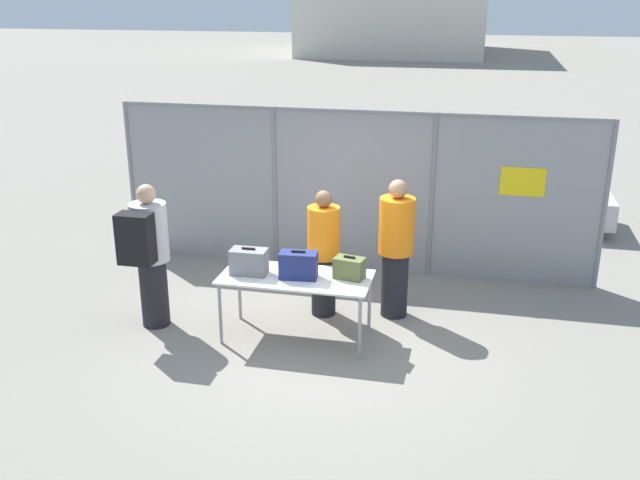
# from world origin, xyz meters

# --- Properties ---
(ground_plane) EXTENTS (120.00, 120.00, 0.00)m
(ground_plane) POSITION_xyz_m (0.00, 0.00, 0.00)
(ground_plane) COLOR gray
(fence_section) EXTENTS (7.03, 0.07, 2.37)m
(fence_section) POSITION_xyz_m (0.02, 2.31, 1.24)
(fence_section) COLOR gray
(fence_section) RESTS_ON ground_plane
(inspection_table) EXTENTS (1.77, 0.81, 0.80)m
(inspection_table) POSITION_xyz_m (-0.22, -0.09, 0.74)
(inspection_table) COLOR silver
(inspection_table) RESTS_ON ground_plane
(suitcase_grey) EXTENTS (0.43, 0.25, 0.33)m
(suitcase_grey) POSITION_xyz_m (-0.78, -0.13, 0.95)
(suitcase_grey) COLOR slate
(suitcase_grey) RESTS_ON inspection_table
(suitcase_navy) EXTENTS (0.45, 0.26, 0.34)m
(suitcase_navy) POSITION_xyz_m (-0.18, -0.12, 0.95)
(suitcase_navy) COLOR navy
(suitcase_navy) RESTS_ON inspection_table
(suitcase_olive) EXTENTS (0.38, 0.27, 0.27)m
(suitcase_olive) POSITION_xyz_m (0.40, -0.00, 0.92)
(suitcase_olive) COLOR #566033
(suitcase_olive) RESTS_ON inspection_table
(traveler_hooded) EXTENTS (0.45, 0.69, 1.81)m
(traveler_hooded) POSITION_xyz_m (-2.02, -0.19, 0.99)
(traveler_hooded) COLOR black
(traveler_hooded) RESTS_ON ground_plane
(security_worker_near) EXTENTS (0.41, 0.41, 1.65)m
(security_worker_near) POSITION_xyz_m (-0.05, 0.64, 0.85)
(security_worker_near) COLOR black
(security_worker_near) RESTS_ON ground_plane
(security_worker_far) EXTENTS (0.44, 0.44, 1.79)m
(security_worker_far) POSITION_xyz_m (0.84, 0.81, 0.93)
(security_worker_far) COLOR black
(security_worker_far) RESTS_ON ground_plane
(utility_trailer) EXTENTS (4.53, 2.09, 0.63)m
(utility_trailer) POSITION_xyz_m (2.27, 5.00, 0.38)
(utility_trailer) COLOR #B2B2B7
(utility_trailer) RESTS_ON ground_plane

